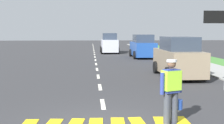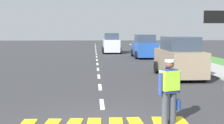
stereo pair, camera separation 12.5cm
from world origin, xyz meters
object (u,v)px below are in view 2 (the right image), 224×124
at_px(lane_direction_sign, 222,31).
at_px(car_parked_curbside, 179,58).
at_px(road_worker, 170,88).
at_px(car_outgoing_far, 111,44).
at_px(car_parked_far, 144,47).

height_order(lane_direction_sign, car_parked_curbside, lane_direction_sign).
distance_m(road_worker, car_outgoing_far, 25.05).
height_order(car_outgoing_far, car_parked_curbside, car_outgoing_far).
height_order(road_worker, lane_direction_sign, lane_direction_sign).
distance_m(lane_direction_sign, car_parked_far, 15.02).
distance_m(car_outgoing_far, car_parked_curbside, 17.41).
bearing_deg(car_outgoing_far, road_worker, -89.87).
bearing_deg(car_parked_curbside, lane_direction_sign, -79.49).
relative_size(lane_direction_sign, car_outgoing_far, 0.79).
bearing_deg(car_parked_far, lane_direction_sign, -87.86).
xyz_separation_m(lane_direction_sign, car_parked_curbside, (-0.67, 3.60, -1.43)).
relative_size(road_worker, car_parked_far, 0.39).
relative_size(car_outgoing_far, car_parked_curbside, 0.92).
distance_m(lane_direction_sign, car_outgoing_far, 21.11).
distance_m(road_worker, lane_direction_sign, 5.48).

